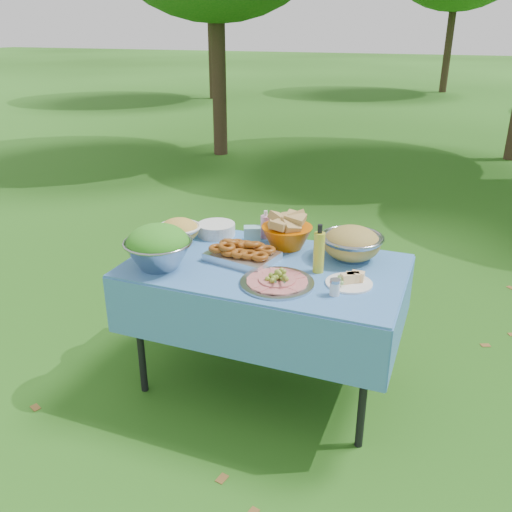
{
  "coord_description": "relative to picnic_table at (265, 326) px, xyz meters",
  "views": [
    {
      "loc": [
        0.91,
        -2.49,
        1.94
      ],
      "look_at": [
        -0.06,
        0.0,
        0.8
      ],
      "focal_mm": 38.0,
      "sensor_mm": 36.0,
      "label": 1
    }
  ],
  "objects": [
    {
      "name": "shaker",
      "position": [
        0.43,
        -0.21,
        0.42
      ],
      "size": [
        0.07,
        0.07,
        0.08
      ],
      "primitive_type": "cylinder",
      "rotation": [
        0.0,
        0.0,
        -0.43
      ],
      "color": "silver",
      "rests_on": "picnic_table"
    },
    {
      "name": "cheese_plate",
      "position": [
        0.47,
        -0.07,
        0.41
      ],
      "size": [
        0.24,
        0.24,
        0.06
      ],
      "primitive_type": "cylinder",
      "rotation": [
        0.0,
        0.0,
        0.03
      ],
      "color": "white",
      "rests_on": "picnic_table"
    },
    {
      "name": "fried_tray",
      "position": [
        -0.14,
        0.01,
        0.42
      ],
      "size": [
        0.4,
        0.32,
        0.08
      ],
      "primitive_type": "cube",
      "rotation": [
        0.0,
        0.0,
        -0.19
      ],
      "color": "silver",
      "rests_on": "picnic_table"
    },
    {
      "name": "ground",
      "position": [
        0.0,
        0.0,
        -0.38
      ],
      "size": [
        80.0,
        80.0,
        0.0
      ],
      "primitive_type": "plane",
      "color": "#163409",
      "rests_on": "ground"
    },
    {
      "name": "charcuterie_platter",
      "position": [
        0.13,
        -0.2,
        0.42
      ],
      "size": [
        0.41,
        0.41,
        0.08
      ],
      "primitive_type": "cylinder",
      "rotation": [
        0.0,
        0.0,
        -0.11
      ],
      "color": "#9DA0A4",
      "rests_on": "picnic_table"
    },
    {
      "name": "salad_bowl",
      "position": [
        -0.51,
        -0.23,
        0.5
      ],
      "size": [
        0.42,
        0.42,
        0.23
      ],
      "primitive_type": null,
      "rotation": [
        0.0,
        0.0,
        0.19
      ],
      "color": "#96989F",
      "rests_on": "picnic_table"
    },
    {
      "name": "sanitizer_bottle",
      "position": [
        -0.14,
        0.37,
        0.47
      ],
      "size": [
        0.08,
        0.08,
        0.17
      ],
      "primitive_type": "cylinder",
      "rotation": [
        0.0,
        0.0,
        -0.35
      ],
      "color": "pink",
      "rests_on": "picnic_table"
    },
    {
      "name": "picnic_table",
      "position": [
        0.0,
        0.0,
        0.0
      ],
      "size": [
        1.46,
        0.86,
        0.76
      ],
      "primitive_type": "cube",
      "color": "#77C3E4",
      "rests_on": "ground"
    },
    {
      "name": "pasta_bowl_steel",
      "position": [
        0.41,
        0.25,
        0.47
      ],
      "size": [
        0.42,
        0.42,
        0.18
      ],
      "primitive_type": null,
      "rotation": [
        0.0,
        0.0,
        -0.3
      ],
      "color": "#96989F",
      "rests_on": "picnic_table"
    },
    {
      "name": "plate_stack",
      "position": [
        -0.43,
        0.31,
        0.42
      ],
      "size": [
        0.25,
        0.25,
        0.07
      ],
      "primitive_type": "cylinder",
      "rotation": [
        0.0,
        0.0,
        -0.11
      ],
      "color": "white",
      "rests_on": "picnic_table"
    },
    {
      "name": "oil_bottle",
      "position": [
        0.29,
        0.01,
        0.51
      ],
      "size": [
        0.07,
        0.07,
        0.26
      ],
      "primitive_type": "cylinder",
      "rotation": [
        0.0,
        0.0,
        -0.3
      ],
      "color": "gold",
      "rests_on": "picnic_table"
    },
    {
      "name": "pasta_bowl_white",
      "position": [
        -0.59,
        0.13,
        0.45
      ],
      "size": [
        0.27,
        0.27,
        0.14
      ],
      "primitive_type": null,
      "rotation": [
        0.0,
        0.0,
        0.09
      ],
      "color": "white",
      "rests_on": "picnic_table"
    },
    {
      "name": "bread_bowl",
      "position": [
        0.03,
        0.27,
        0.48
      ],
      "size": [
        0.33,
        0.33,
        0.19
      ],
      "primitive_type": null,
      "rotation": [
        0.0,
        0.0,
        0.15
      ],
      "color": "#C65500",
      "rests_on": "picnic_table"
    },
    {
      "name": "wipes_box",
      "position": [
        -0.19,
        0.29,
        0.42
      ],
      "size": [
        0.12,
        0.1,
        0.09
      ],
      "primitive_type": "cube",
      "rotation": [
        0.0,
        0.0,
        0.4
      ],
      "color": "#7FC0C9",
      "rests_on": "picnic_table"
    }
  ]
}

